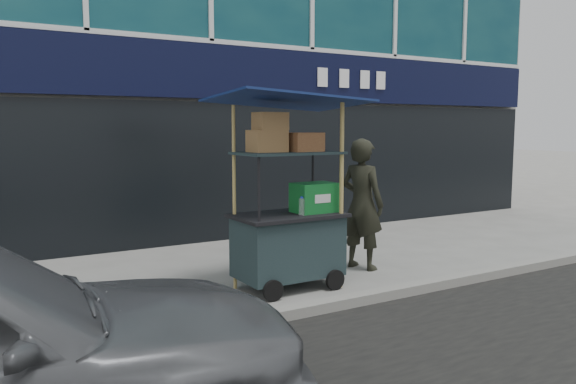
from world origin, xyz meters
TOP-DOWN VIEW (x-y plane):
  - ground at (0.00, 0.00)m, footprint 80.00×80.00m
  - curb at (0.00, -0.20)m, footprint 80.00×0.18m
  - vendor_cart at (-0.33, 0.77)m, footprint 1.79×1.27m
  - vendor_man at (1.03, 1.09)m, footprint 0.62×0.77m

SIDE VIEW (x-z plane):
  - ground at x=0.00m, z-range 0.00..0.00m
  - curb at x=0.00m, z-range 0.00..0.12m
  - vendor_cart at x=-0.33m, z-range -0.36..2.03m
  - vendor_man at x=1.03m, z-range 0.00..1.82m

